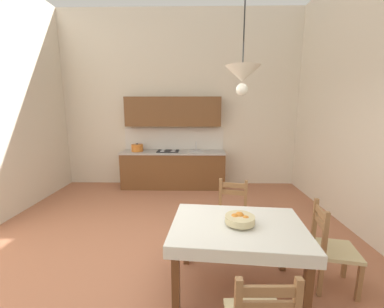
# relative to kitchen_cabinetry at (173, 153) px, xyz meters

# --- Properties ---
(ground_plane) EXTENTS (6.39, 7.20, 0.10)m
(ground_plane) POSITION_rel_kitchen_cabinetry_xyz_m (0.16, -3.03, -0.91)
(ground_plane) COLOR #AD6B4C
(wall_back) EXTENTS (6.39, 0.12, 4.24)m
(wall_back) POSITION_rel_kitchen_cabinetry_xyz_m (0.16, 0.33, 1.27)
(wall_back) COLOR silver
(wall_back) RESTS_ON ground_plane
(kitchen_cabinetry) EXTENTS (2.52, 0.63, 2.20)m
(kitchen_cabinetry) POSITION_rel_kitchen_cabinetry_xyz_m (0.00, 0.00, 0.00)
(kitchen_cabinetry) COLOR brown
(kitchen_cabinetry) RESTS_ON ground_plane
(dining_table) EXTENTS (1.43, 1.07, 0.75)m
(dining_table) POSITION_rel_kitchen_cabinetry_xyz_m (1.00, -3.49, -0.23)
(dining_table) COLOR brown
(dining_table) RESTS_ON ground_plane
(dining_chair_window_side) EXTENTS (0.49, 0.49, 0.93)m
(dining_chair_window_side) POSITION_rel_kitchen_cabinetry_xyz_m (2.03, -3.42, -0.41)
(dining_chair_window_side) COLOR #D1BC89
(dining_chair_window_side) RESTS_ON ground_plane
(dining_chair_kitchen_side) EXTENTS (0.50, 0.50, 0.93)m
(dining_chair_kitchen_side) POSITION_rel_kitchen_cabinetry_xyz_m (1.07, -2.62, -0.41)
(dining_chair_kitchen_side) COLOR #D1BC89
(dining_chair_kitchen_side) RESTS_ON ground_plane
(fruit_bowl) EXTENTS (0.30, 0.30, 0.12)m
(fruit_bowl) POSITION_rel_kitchen_cabinetry_xyz_m (1.02, -3.50, -0.04)
(fruit_bowl) COLOR beige
(fruit_bowl) RESTS_ON dining_table
(pendant_lamp) EXTENTS (0.32, 0.32, 0.81)m
(pendant_lamp) POSITION_rel_kitchen_cabinetry_xyz_m (0.99, -3.51, 1.37)
(pendant_lamp) COLOR black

